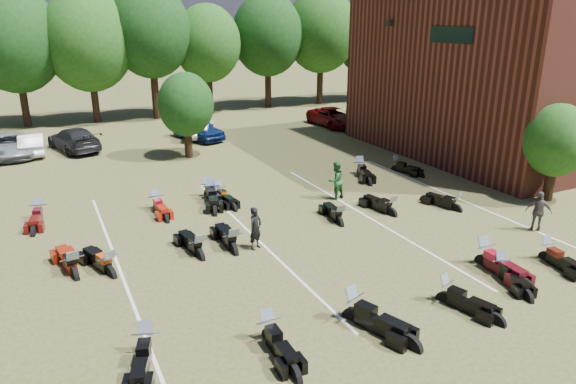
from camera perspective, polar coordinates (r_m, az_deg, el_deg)
ground at (r=18.37m, az=8.68°, el=-6.70°), size 160.00×160.00×0.00m
car_1 at (r=34.49m, az=-26.56°, el=4.82°), size 1.51×3.97×1.29m
car_2 at (r=34.52m, az=-28.51°, el=4.58°), size 3.02×5.17×1.35m
car_3 at (r=34.42m, az=-22.69°, el=5.44°), size 3.23×5.21×1.41m
car_4 at (r=35.20m, az=-9.95°, el=6.96°), size 3.00×4.71×1.49m
car_5 at (r=35.89m, az=-9.74°, el=7.13°), size 3.13×4.49×1.40m
car_6 at (r=39.25m, az=5.05°, el=8.30°), size 2.44×4.98×1.36m
car_7 at (r=41.13m, az=9.64°, el=8.74°), size 3.50×5.80×1.57m
person_black at (r=18.22m, az=-3.64°, el=-4.05°), size 0.68×0.59×1.56m
person_green at (r=23.23m, az=5.32°, el=1.29°), size 0.97×0.82×1.74m
person_grey at (r=21.90m, az=26.09°, el=-1.95°), size 0.89×0.97×1.59m
motorcycle_0 at (r=13.69m, az=-15.36°, el=-16.99°), size 1.37×2.27×1.21m
motorcycle_1 at (r=13.70m, az=-2.17°, el=-16.20°), size 0.74×2.20×1.22m
motorcycle_2 at (r=14.59m, az=7.29°, el=-13.93°), size 1.58×2.61×1.39m
motorcycle_3 at (r=15.96m, az=17.07°, el=-11.57°), size 1.26×2.24×1.19m
motorcycle_4 at (r=17.99m, az=22.48°, el=-8.61°), size 1.20×2.12×1.13m
motorcycle_5 at (r=19.73m, az=26.72°, el=-6.77°), size 1.03×2.22×1.19m
motorcycle_6 at (r=18.53m, az=20.86°, el=-7.57°), size 0.96×2.53×1.38m
motorcycle_7 at (r=17.94m, az=-22.58°, el=-8.70°), size 1.16×2.47×1.32m
motorcycle_8 at (r=17.63m, az=-19.10°, el=-8.75°), size 1.44×2.43×1.29m
motorcycle_9 at (r=18.08m, az=-9.75°, el=-7.20°), size 0.98×2.34×1.26m
motorcycle_10 at (r=18.31m, az=-6.04°, el=-6.67°), size 0.80×2.40×1.33m
motorcycle_11 at (r=21.91m, az=11.36°, el=-2.53°), size 1.06×2.34×1.26m
motorcycle_12 at (r=20.65m, az=5.75°, el=-3.60°), size 0.97×2.21×1.19m
motorcycle_13 at (r=23.10m, az=18.11°, el=-1.99°), size 1.19×2.24×1.19m
motorcycle_14 at (r=23.39m, az=-25.80°, el=-2.73°), size 1.07×2.33×1.25m
motorcycle_15 at (r=22.86m, az=-14.39°, el=-1.85°), size 0.76×2.18×1.20m
motorcycle_16 at (r=23.97m, az=-8.90°, el=-0.50°), size 0.85×2.27×1.24m
motorcycle_17 at (r=23.48m, az=-7.62°, el=-0.85°), size 0.84×2.17×1.19m
motorcycle_18 at (r=23.48m, az=-8.45°, el=-0.89°), size 1.35×2.56×1.36m
motorcycle_19 at (r=27.27m, az=7.97°, el=1.95°), size 1.47×2.52×1.34m
motorcycle_20 at (r=28.26m, az=11.92°, el=2.33°), size 1.20×2.19×1.16m
brick_building at (r=38.92m, az=29.27°, el=12.90°), size 25.40×15.20×10.70m
tree_line at (r=43.39m, az=-15.17°, el=16.24°), size 56.00×6.00×9.79m
young_tree_near_building at (r=25.36m, az=27.70°, el=5.09°), size 2.80×2.80×4.16m
young_tree_midfield at (r=30.36m, az=-11.29°, el=9.51°), size 3.20×3.20×4.70m
parking_lines at (r=19.45m, az=-3.73°, el=-4.99°), size 20.10×14.00×0.01m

